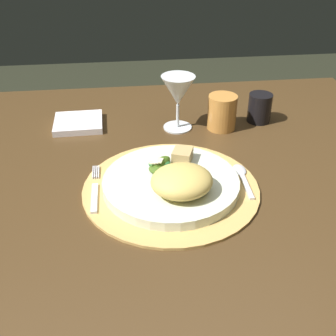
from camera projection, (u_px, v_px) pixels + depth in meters
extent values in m
cube|color=#48311A|center=(144.00, 184.00, 0.90)|extent=(1.31, 1.05, 0.02)
cylinder|color=#47331D|center=(299.00, 188.00, 1.52)|extent=(0.08, 0.08, 0.72)
cylinder|color=tan|center=(171.00, 188.00, 0.86)|extent=(0.36, 0.36, 0.01)
cylinder|color=silver|center=(171.00, 183.00, 0.85)|extent=(0.27, 0.27, 0.02)
ellipsoid|color=#E0BD5F|center=(182.00, 181.00, 0.80)|extent=(0.14, 0.13, 0.05)
ellipsoid|color=#2A6930|center=(160.00, 164.00, 0.87)|extent=(0.05, 0.04, 0.02)
ellipsoid|color=#42651B|center=(161.00, 164.00, 0.87)|extent=(0.05, 0.05, 0.02)
ellipsoid|color=#405D1D|center=(158.00, 168.00, 0.86)|extent=(0.05, 0.05, 0.01)
cube|color=beige|center=(154.00, 160.00, 0.86)|extent=(0.02, 0.03, 0.01)
cube|color=beige|center=(157.00, 160.00, 0.86)|extent=(0.03, 0.03, 0.00)
cube|color=tan|center=(182.00, 155.00, 0.90)|extent=(0.05, 0.05, 0.03)
cube|color=silver|center=(94.00, 198.00, 0.82)|extent=(0.01, 0.09, 0.00)
cube|color=silver|center=(93.00, 172.00, 0.90)|extent=(0.00, 0.05, 0.00)
cube|color=silver|center=(95.00, 172.00, 0.90)|extent=(0.00, 0.05, 0.00)
cube|color=silver|center=(97.00, 172.00, 0.90)|extent=(0.00, 0.05, 0.00)
cube|color=silver|center=(99.00, 172.00, 0.90)|extent=(0.00, 0.05, 0.00)
cube|color=silver|center=(246.00, 186.00, 0.86)|extent=(0.01, 0.09, 0.00)
ellipsoid|color=silver|center=(239.00, 169.00, 0.91)|extent=(0.03, 0.04, 0.01)
cube|color=white|center=(78.00, 123.00, 1.10)|extent=(0.12, 0.12, 0.02)
cylinder|color=silver|center=(178.00, 127.00, 1.09)|extent=(0.07, 0.07, 0.00)
cylinder|color=silver|center=(178.00, 116.00, 1.07)|extent=(0.01, 0.01, 0.06)
cone|color=silver|center=(178.00, 91.00, 1.04)|extent=(0.08, 0.08, 0.07)
cylinder|color=#CE883D|center=(222.00, 112.00, 1.07)|extent=(0.07, 0.07, 0.09)
cylinder|color=black|center=(260.00, 108.00, 1.10)|extent=(0.06, 0.06, 0.08)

